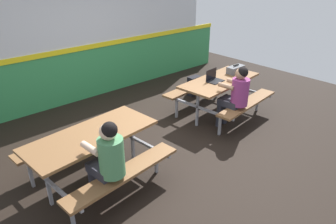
{
  "coord_description": "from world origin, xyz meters",
  "views": [
    {
      "loc": [
        -3.0,
        -3.38,
        2.75
      ],
      "look_at": [
        0.0,
        -0.02,
        0.55
      ],
      "focal_mm": 32.44,
      "sensor_mm": 36.0,
      "label": 1
    }
  ],
  "objects_px": {
    "student_nearer": "(108,158)",
    "backpack_dark": "(194,86)",
    "picnic_table_left": "(93,145)",
    "laptop_dark": "(214,79)",
    "toolbox_grey": "(236,69)",
    "student_further": "(236,93)",
    "picnic_table_right": "(219,88)"
  },
  "relations": [
    {
      "from": "student_further",
      "to": "backpack_dark",
      "type": "height_order",
      "value": "student_further"
    },
    {
      "from": "backpack_dark",
      "to": "laptop_dark",
      "type": "bearing_deg",
      "value": -117.85
    },
    {
      "from": "toolbox_grey",
      "to": "laptop_dark",
      "type": "bearing_deg",
      "value": -177.6
    },
    {
      "from": "student_nearer",
      "to": "picnic_table_left",
      "type": "bearing_deg",
      "value": 79.56
    },
    {
      "from": "student_further",
      "to": "laptop_dark",
      "type": "height_order",
      "value": "student_further"
    },
    {
      "from": "toolbox_grey",
      "to": "backpack_dark",
      "type": "distance_m",
      "value": 1.16
    },
    {
      "from": "student_further",
      "to": "toolbox_grey",
      "type": "distance_m",
      "value": 1.05
    },
    {
      "from": "student_nearer",
      "to": "laptop_dark",
      "type": "xyz_separation_m",
      "value": [
        2.85,
        0.81,
        0.08
      ]
    },
    {
      "from": "picnic_table_left",
      "to": "student_nearer",
      "type": "height_order",
      "value": "student_nearer"
    },
    {
      "from": "picnic_table_right",
      "to": "student_nearer",
      "type": "bearing_deg",
      "value": -165.26
    },
    {
      "from": "picnic_table_left",
      "to": "backpack_dark",
      "type": "distance_m",
      "value": 3.53
    },
    {
      "from": "picnic_table_right",
      "to": "student_nearer",
      "type": "distance_m",
      "value": 3.11
    },
    {
      "from": "laptop_dark",
      "to": "picnic_table_right",
      "type": "bearing_deg",
      "value": -8.08
    },
    {
      "from": "toolbox_grey",
      "to": "backpack_dark",
      "type": "height_order",
      "value": "toolbox_grey"
    },
    {
      "from": "laptop_dark",
      "to": "backpack_dark",
      "type": "distance_m",
      "value": 1.28
    },
    {
      "from": "picnic_table_left",
      "to": "backpack_dark",
      "type": "xyz_separation_m",
      "value": [
        3.28,
        1.26,
        -0.36
      ]
    },
    {
      "from": "picnic_table_right",
      "to": "laptop_dark",
      "type": "xyz_separation_m",
      "value": [
        -0.16,
        0.02,
        0.21
      ]
    },
    {
      "from": "student_nearer",
      "to": "laptop_dark",
      "type": "relative_size",
      "value": 3.56
    },
    {
      "from": "toolbox_grey",
      "to": "backpack_dark",
      "type": "xyz_separation_m",
      "value": [
        -0.18,
        0.98,
        -0.6
      ]
    },
    {
      "from": "laptop_dark",
      "to": "toolbox_grey",
      "type": "height_order",
      "value": "laptop_dark"
    },
    {
      "from": "picnic_table_right",
      "to": "student_further",
      "type": "distance_m",
      "value": 0.66
    },
    {
      "from": "student_nearer",
      "to": "laptop_dark",
      "type": "distance_m",
      "value": 2.96
    },
    {
      "from": "student_nearer",
      "to": "backpack_dark",
      "type": "bearing_deg",
      "value": 28.36
    },
    {
      "from": "backpack_dark",
      "to": "student_nearer",
      "type": "bearing_deg",
      "value": -151.64
    },
    {
      "from": "student_further",
      "to": "toolbox_grey",
      "type": "xyz_separation_m",
      "value": [
        0.83,
        0.64,
        0.1
      ]
    },
    {
      "from": "student_further",
      "to": "laptop_dark",
      "type": "xyz_separation_m",
      "value": [
        0.11,
        0.61,
        0.08
      ]
    },
    {
      "from": "picnic_table_right",
      "to": "laptop_dark",
      "type": "distance_m",
      "value": 0.27
    },
    {
      "from": "picnic_table_left",
      "to": "toolbox_grey",
      "type": "bearing_deg",
      "value": 4.54
    },
    {
      "from": "laptop_dark",
      "to": "student_further",
      "type": "bearing_deg",
      "value": -100.7
    },
    {
      "from": "picnic_table_left",
      "to": "student_further",
      "type": "height_order",
      "value": "student_further"
    },
    {
      "from": "picnic_table_left",
      "to": "student_nearer",
      "type": "xyz_separation_m",
      "value": [
        -0.1,
        -0.57,
        0.13
      ]
    },
    {
      "from": "laptop_dark",
      "to": "backpack_dark",
      "type": "height_order",
      "value": "laptop_dark"
    }
  ]
}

